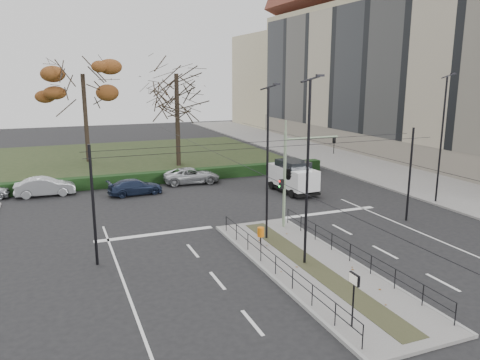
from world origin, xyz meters
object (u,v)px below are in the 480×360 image
object	(u,v)px
parked_car_fourth	(192,176)
traffic_light	(290,172)
bare_tree_near	(177,96)
bare_tree_center	(176,80)
streetlamp_median_far	(268,162)
white_van	(293,176)
streetlamp_median_near	(308,171)
streetlamp_sidewalk	(442,138)
rust_tree	(82,74)
info_panel	(354,285)
parked_car_second	(45,187)
litter_bin	(261,232)
parked_car_third	(135,187)

from	to	relation	value
parked_car_fourth	traffic_light	bearing A→B (deg)	-167.36
traffic_light	bare_tree_near	bearing A→B (deg)	93.11
parked_car_fourth	bare_tree_center	bearing A→B (deg)	-3.33
bare_tree_center	bare_tree_near	distance (m)	1.82
streetlamp_median_far	white_van	distance (m)	11.94
streetlamp_median_near	streetlamp_median_far	distance (m)	3.97
streetlamp_sidewalk	bare_tree_center	world-z (taller)	bare_tree_center
streetlamp_median_near	rust_tree	world-z (taller)	rust_tree
info_panel	parked_car_second	xyz separation A→B (m)	(-10.50, 25.34, -1.04)
white_van	streetlamp_median_near	bearing A→B (deg)	-115.82
info_panel	streetlamp_median_far	distance (m)	10.27
streetlamp_sidewalk	litter_bin	bearing A→B (deg)	-167.99
parked_car_fourth	bare_tree_near	world-z (taller)	bare_tree_near
litter_bin	rust_tree	bearing A→B (deg)	102.58
streetlamp_median_far	streetlamp_sidewalk	world-z (taller)	streetlamp_sidewalk
litter_bin	parked_car_fourth	xyz separation A→B (m)	(0.82, 16.24, -0.15)
info_panel	parked_car_third	xyz separation A→B (m)	(-3.96, 23.14, -1.16)
parked_car_fourth	rust_tree	world-z (taller)	rust_tree
parked_car_second	bare_tree_near	bearing A→B (deg)	-56.81
bare_tree_near	white_van	bearing A→B (deg)	-67.92
traffic_light	streetlamp_median_far	xyz separation A→B (m)	(-2.18, -1.51, 1.00)
parked_car_second	streetlamp_median_near	bearing A→B (deg)	-147.30
traffic_light	parked_car_fourth	world-z (taller)	traffic_light
streetlamp_median_far	streetlamp_sidewalk	size ratio (longest dim) A/B	0.94
white_van	rust_tree	world-z (taller)	rust_tree
bare_tree_center	bare_tree_near	bearing A→B (deg)	-105.34
streetlamp_median_far	rust_tree	world-z (taller)	rust_tree
streetlamp_median_near	white_van	distance (m)	15.20
rust_tree	info_panel	bearing A→B (deg)	-80.89
streetlamp_median_near	bare_tree_center	distance (m)	28.54
traffic_light	bare_tree_center	world-z (taller)	bare_tree_center
parked_car_second	bare_tree_center	distance (m)	17.50
rust_tree	bare_tree_center	size ratio (longest dim) A/B	0.99
bare_tree_near	parked_car_third	bearing A→B (deg)	-121.25
streetlamp_sidewalk	bare_tree_center	size ratio (longest dim) A/B	0.75
streetlamp_sidewalk	parked_car_third	world-z (taller)	streetlamp_sidewalk
streetlamp_median_far	parked_car_third	bearing A→B (deg)	111.04
streetlamp_median_near	parked_car_second	bearing A→B (deg)	121.40
streetlamp_sidewalk	parked_car_second	bearing A→B (deg)	153.94
streetlamp_sidewalk	bare_tree_center	bearing A→B (deg)	122.05
info_panel	streetlamp_sidewalk	bearing A→B (deg)	37.66
rust_tree	bare_tree_near	world-z (taller)	rust_tree
streetlamp_median_far	bare_tree_near	distance (m)	23.55
rust_tree	parked_car_second	bearing A→B (deg)	-107.28
parked_car_third	white_van	world-z (taller)	white_van
traffic_light	streetlamp_median_near	bearing A→B (deg)	-109.76
traffic_light	parked_car_second	size ratio (longest dim) A/B	1.31
traffic_light	rust_tree	size ratio (longest dim) A/B	0.48
white_van	bare_tree_center	distance (m)	17.48
parked_car_second	parked_car_third	world-z (taller)	parked_car_second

